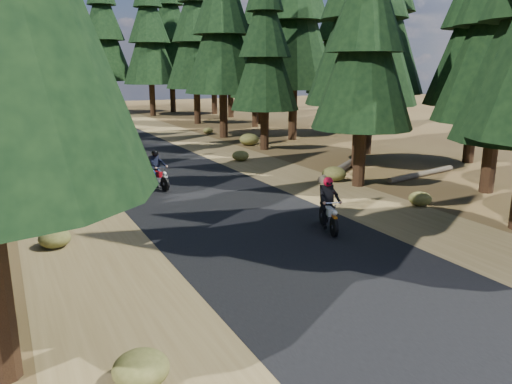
{
  "coord_description": "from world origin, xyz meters",
  "views": [
    {
      "loc": [
        -6.26,
        -10.73,
        4.54
      ],
      "look_at": [
        0.0,
        1.5,
        1.1
      ],
      "focal_mm": 35.0,
      "sensor_mm": 36.0,
      "label": 1
    }
  ],
  "objects_px": {
    "rider_follow": "(158,176)",
    "rider_lead": "(329,213)",
    "log_far": "(422,174)",
    "log_near": "(343,167)"
  },
  "relations": [
    {
      "from": "log_far",
      "to": "rider_lead",
      "type": "height_order",
      "value": "rider_lead"
    },
    {
      "from": "log_near",
      "to": "rider_follow",
      "type": "bearing_deg",
      "value": 140.56
    },
    {
      "from": "log_near",
      "to": "log_far",
      "type": "relative_size",
      "value": 1.36
    },
    {
      "from": "log_near",
      "to": "rider_lead",
      "type": "height_order",
      "value": "rider_lead"
    },
    {
      "from": "rider_lead",
      "to": "rider_follow",
      "type": "xyz_separation_m",
      "value": [
        -2.86,
        7.19,
        -0.02
      ]
    },
    {
      "from": "rider_follow",
      "to": "rider_lead",
      "type": "bearing_deg",
      "value": 100.18
    },
    {
      "from": "log_near",
      "to": "rider_lead",
      "type": "xyz_separation_m",
      "value": [
        -5.56,
        -6.74,
        0.36
      ]
    },
    {
      "from": "rider_follow",
      "to": "log_near",
      "type": "bearing_deg",
      "value": 165.41
    },
    {
      "from": "rider_lead",
      "to": "rider_follow",
      "type": "relative_size",
      "value": 1.03
    },
    {
      "from": "rider_lead",
      "to": "rider_follow",
      "type": "height_order",
      "value": "rider_lead"
    }
  ]
}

